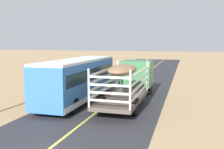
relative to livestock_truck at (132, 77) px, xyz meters
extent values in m
cube|color=#3F7F4C|center=(0.00, 2.16, 0.03)|extent=(2.50, 2.20, 2.20)
cube|color=#192333|center=(0.00, 2.16, 0.48)|extent=(2.53, 1.54, 0.70)
cube|color=brown|center=(0.00, -3.24, -1.07)|extent=(2.50, 6.40, 0.24)
cylinder|color=silver|center=(-1.19, -0.10, 0.15)|extent=(0.12, 0.12, 2.20)
cylinder|color=silver|center=(1.19, -0.10, 0.15)|extent=(0.12, 0.12, 2.20)
cylinder|color=silver|center=(-1.19, -6.38, 0.15)|extent=(0.12, 0.12, 2.20)
cylinder|color=silver|center=(1.19, -6.38, 0.15)|extent=(0.12, 0.12, 2.20)
cube|color=silver|center=(-1.21, -3.24, -0.51)|extent=(0.08, 6.30, 0.12)
cube|color=silver|center=(1.21, -3.24, -0.51)|extent=(0.08, 6.30, 0.12)
cube|color=silver|center=(0.00, -6.40, -0.51)|extent=(2.40, 0.08, 0.12)
cube|color=silver|center=(-1.21, -3.24, -0.07)|extent=(0.08, 6.30, 0.12)
cube|color=silver|center=(1.21, -3.24, -0.07)|extent=(0.08, 6.30, 0.12)
cube|color=silver|center=(0.00, -6.40, -0.07)|extent=(2.40, 0.08, 0.12)
cube|color=silver|center=(-1.21, -3.24, 0.37)|extent=(0.08, 6.30, 0.12)
cube|color=silver|center=(1.21, -3.24, 0.37)|extent=(0.08, 6.30, 0.12)
cube|color=silver|center=(0.00, -6.40, 0.37)|extent=(2.40, 0.08, 0.12)
cube|color=silver|center=(-1.21, -3.24, 0.81)|extent=(0.08, 6.30, 0.12)
cube|color=silver|center=(1.21, -3.24, 0.81)|extent=(0.08, 6.30, 0.12)
cube|color=silver|center=(0.00, -6.40, 0.81)|extent=(2.40, 0.08, 0.12)
ellipsoid|color=#8C6B4C|center=(0.00, -3.24, 0.90)|extent=(1.75, 3.84, 0.70)
cylinder|color=black|center=(-1.09, 2.16, -1.22)|extent=(0.32, 1.10, 1.10)
cylinder|color=black|center=(1.09, 2.16, -1.22)|extent=(0.32, 1.10, 1.10)
cylinder|color=black|center=(-1.09, -4.52, -1.22)|extent=(0.32, 1.10, 1.10)
cylinder|color=black|center=(1.09, -4.52, -1.22)|extent=(0.32, 1.10, 1.10)
cube|color=#3872C6|center=(-3.76, -1.94, -0.07)|extent=(2.50, 10.00, 2.70)
cube|color=white|center=(-3.76, -1.94, 1.36)|extent=(2.45, 9.80, 0.16)
cube|color=#192333|center=(-3.76, -1.94, 0.40)|extent=(2.54, 9.20, 0.80)
cube|color=silver|center=(-3.76, -1.94, -1.22)|extent=(2.53, 9.80, 0.36)
cylinder|color=black|center=(-4.86, 1.31, -1.27)|extent=(0.30, 1.00, 1.00)
cylinder|color=black|center=(-2.66, 1.31, -1.27)|extent=(0.30, 1.00, 1.00)
cylinder|color=black|center=(-4.86, -5.19, -1.27)|extent=(0.30, 1.00, 1.00)
cylinder|color=black|center=(-2.66, -5.19, -1.27)|extent=(0.30, 1.00, 1.00)
cube|color=#8C7259|center=(-3.82, 25.54, -1.26)|extent=(1.80, 4.40, 0.70)
cube|color=#192333|center=(-3.82, 25.64, -0.61)|extent=(1.53, 2.20, 0.60)
cylinder|color=black|center=(-4.61, 26.86, -1.44)|extent=(0.22, 0.66, 0.66)
cylinder|color=black|center=(-3.03, 26.86, -1.44)|extent=(0.22, 0.66, 0.66)
cylinder|color=black|center=(-4.61, 24.22, -1.44)|extent=(0.22, 0.66, 0.66)
cylinder|color=black|center=(-3.03, 24.22, -1.44)|extent=(0.22, 0.66, 0.66)
ellipsoid|color=gray|center=(-17.60, 13.73, -1.18)|extent=(1.39, 1.33, 1.21)
camera|label=1|loc=(4.00, -19.59, 2.72)|focal=40.95mm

